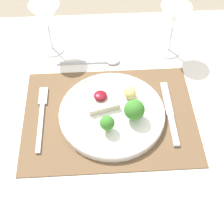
{
  "coord_description": "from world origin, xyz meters",
  "views": [
    {
      "loc": [
        -0.02,
        -0.5,
        1.44
      ],
      "look_at": [
        0.01,
        -0.0,
        0.78
      ],
      "focal_mm": 50.0,
      "sensor_mm": 36.0,
      "label": 1
    }
  ],
  "objects": [
    {
      "name": "ground_plane",
      "position": [
        0.0,
        0.0,
        0.0
      ],
      "size": [
        8.0,
        8.0,
        0.0
      ],
      "primitive_type": "plane",
      "color": "gray"
    },
    {
      "name": "knife",
      "position": [
        0.16,
        -0.01,
        0.76
      ],
      "size": [
        0.02,
        0.22,
        0.01
      ],
      "rotation": [
        0.0,
        0.0,
        0.05
      ],
      "color": "#B2B2B7",
      "rests_on": "placemat"
    },
    {
      "name": "fork",
      "position": [
        -0.18,
        0.02,
        0.76
      ],
      "size": [
        0.02,
        0.22,
        0.01
      ],
      "rotation": [
        0.0,
        0.0,
        -0.01
      ],
      "color": "#B2B2B7",
      "rests_on": "placemat"
    },
    {
      "name": "dining_table",
      "position": [
        0.0,
        0.0,
        0.66
      ],
      "size": [
        1.31,
        0.91,
        0.76
      ],
      "color": "white",
      "rests_on": "ground_plane"
    },
    {
      "name": "dinner_plate",
      "position": [
        0.01,
        -0.0,
        0.77
      ],
      "size": [
        0.29,
        0.29,
        0.08
      ],
      "color": "white",
      "rests_on": "placemat"
    },
    {
      "name": "placemat",
      "position": [
        0.0,
        0.0,
        0.76
      ],
      "size": [
        0.47,
        0.34,
        0.0
      ],
      "primitive_type": "cube",
      "color": "brown",
      "rests_on": "dining_table"
    },
    {
      "name": "wine_glass_near",
      "position": [
        0.2,
        0.25,
        0.88
      ],
      "size": [
        0.09,
        0.09,
        0.17
      ],
      "color": "white",
      "rests_on": "dining_table"
    },
    {
      "name": "wine_glass_far",
      "position": [
        -0.17,
        0.28,
        0.88
      ],
      "size": [
        0.09,
        0.09,
        0.17
      ],
      "color": "white",
      "rests_on": "dining_table"
    },
    {
      "name": "spoon",
      "position": [
        -0.01,
        0.21,
        0.76
      ],
      "size": [
        0.2,
        0.04,
        0.01
      ],
      "rotation": [
        0.0,
        0.0,
        0.01
      ],
      "color": "#B2B2B7",
      "rests_on": "dining_table"
    }
  ]
}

